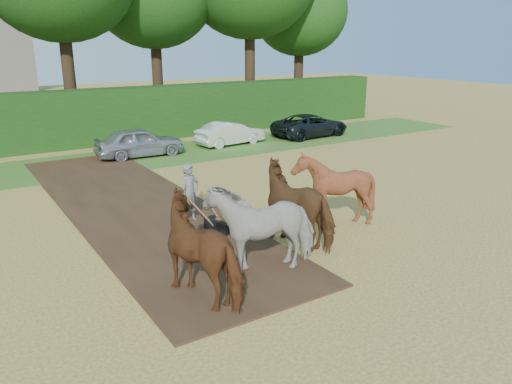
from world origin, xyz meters
TOP-DOWN VIEW (x-y plane):
  - ground at (0.00, 0.00)m, footprint 120.00×120.00m
  - earth_strip at (1.50, 7.00)m, footprint 4.50×17.00m
  - grass_verge at (0.00, 14.00)m, footprint 50.00×5.00m
  - hedgerow at (0.00, 18.50)m, footprint 46.00×1.60m
  - plough_team at (3.44, 1.09)m, footprint 7.54×6.26m
  - parked_cars at (-0.15, 14.03)m, footprint 36.00×3.01m

SIDE VIEW (x-z plane):
  - ground at x=0.00m, z-range 0.00..0.00m
  - grass_verge at x=0.00m, z-range 0.00..0.03m
  - earth_strip at x=1.50m, z-range 0.00..0.05m
  - parked_cars at x=-0.15m, z-range -0.05..1.41m
  - plough_team at x=3.44m, z-range -0.01..2.25m
  - hedgerow at x=0.00m, z-range 0.00..3.00m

